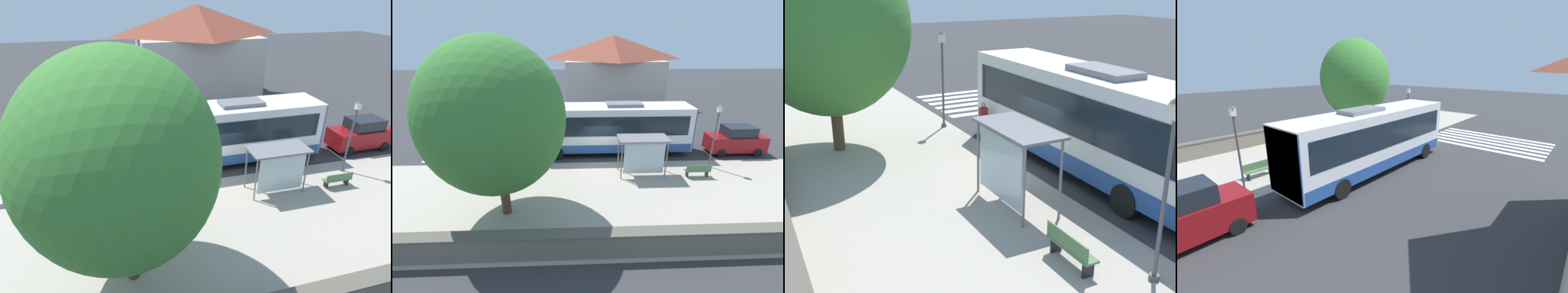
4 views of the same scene
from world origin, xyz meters
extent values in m
plane|color=#353538|center=(0.00, 0.00, 0.00)|extent=(120.00, 120.00, 0.00)
cube|color=#ADA393|center=(-4.50, 0.00, 0.01)|extent=(9.00, 44.00, 0.02)
cube|color=silver|center=(5.00, 7.89, 0.00)|extent=(9.00, 0.50, 0.01)
cube|color=silver|center=(5.00, 8.84, 0.00)|extent=(9.00, 0.50, 0.01)
cube|color=silver|center=(5.00, 9.79, 0.00)|extent=(9.00, 0.50, 0.01)
cube|color=silver|center=(5.00, 10.74, 0.00)|extent=(9.00, 0.50, 0.01)
cube|color=silver|center=(5.00, 11.69, 0.00)|extent=(9.00, 0.50, 0.01)
cube|color=silver|center=(5.00, 12.64, 0.00)|extent=(9.00, 0.50, 0.01)
cube|color=white|center=(1.88, -0.83, 2.05)|extent=(2.55, 11.63, 3.19)
cube|color=black|center=(1.88, -0.83, 2.46)|extent=(2.59, 10.70, 1.40)
cube|color=#264C93|center=(1.88, -0.83, 0.77)|extent=(2.59, 11.40, 0.64)
cube|color=black|center=(1.88, 4.95, 3.32)|extent=(1.91, 0.08, 0.45)
cube|color=slate|center=(1.88, -1.70, 3.75)|extent=(1.28, 2.56, 0.22)
cylinder|color=black|center=(0.68, 3.24, 0.50)|extent=(0.30, 1.00, 1.00)
cylinder|color=black|center=(3.07, 3.24, 0.50)|extent=(0.30, 1.00, 1.00)
cylinder|color=black|center=(0.68, -4.44, 0.50)|extent=(0.30, 1.00, 1.00)
cylinder|color=slate|center=(-1.16, -3.71, 1.22)|extent=(0.08, 0.08, 2.44)
cylinder|color=slate|center=(-1.16, -0.94, 1.22)|extent=(0.08, 0.08, 2.44)
cylinder|color=slate|center=(-2.37, -3.71, 1.22)|extent=(0.08, 0.08, 2.44)
cylinder|color=slate|center=(-2.37, -0.94, 1.22)|extent=(0.08, 0.08, 2.44)
cube|color=slate|center=(-1.76, -2.32, 2.48)|extent=(1.52, 3.08, 0.08)
cube|color=silver|center=(-2.35, -2.32, 1.34)|extent=(0.03, 2.50, 1.95)
cylinder|color=#2D3347|center=(0.20, 3.83, 0.40)|extent=(0.12, 0.12, 0.80)
cylinder|color=#2D3347|center=(0.36, 3.83, 0.40)|extent=(0.12, 0.12, 0.80)
cube|color=maroon|center=(0.28, 3.83, 1.12)|extent=(0.34, 0.22, 0.65)
sphere|color=tan|center=(0.28, 3.83, 1.55)|extent=(0.22, 0.22, 0.22)
cube|color=#4C7247|center=(-2.29, -5.81, 0.45)|extent=(0.40, 1.59, 0.06)
cube|color=#4C7247|center=(-2.46, -5.81, 0.68)|extent=(0.04, 1.59, 0.40)
cube|color=black|center=(-2.29, -6.45, 0.23)|extent=(0.32, 0.06, 0.45)
cube|color=black|center=(-2.29, -5.18, 0.23)|extent=(0.32, 0.06, 0.45)
cylinder|color=#4C4C51|center=(-0.49, 6.37, 0.08)|extent=(0.24, 0.24, 0.16)
cylinder|color=#4C4C51|center=(-0.49, 6.37, 1.97)|extent=(0.10, 0.10, 3.94)
cube|color=silver|center=(-0.49, 6.37, 4.11)|extent=(0.24, 0.24, 0.35)
pyramid|color=#4C4C51|center=(-0.49, 6.37, 4.36)|extent=(0.28, 0.28, 0.14)
cylinder|color=#4C4C51|center=(-0.99, -7.23, 0.08)|extent=(0.24, 0.24, 0.16)
cylinder|color=#4C4C51|center=(-0.99, -7.23, 1.94)|extent=(0.10, 0.10, 3.88)
cylinder|color=brown|center=(-5.53, 5.34, 1.61)|extent=(0.45, 0.45, 3.23)
ellipsoid|color=#3D7F33|center=(-5.53, 5.34, 4.95)|extent=(6.25, 6.25, 6.88)
camera|label=1|loc=(-13.85, 5.08, 9.53)|focal=28.00mm
camera|label=2|loc=(-16.64, 1.72, 8.18)|focal=24.00mm
camera|label=3|loc=(-8.99, -14.05, 6.64)|focal=45.00mm
camera|label=4|loc=(11.52, -11.95, 6.06)|focal=24.00mm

